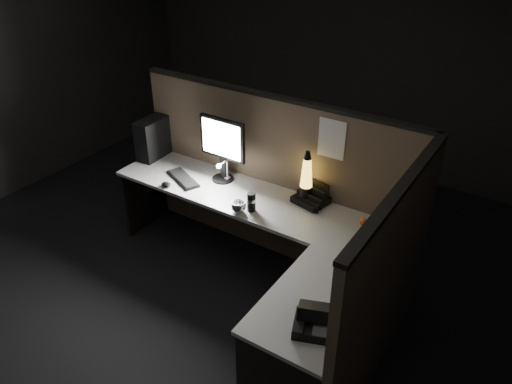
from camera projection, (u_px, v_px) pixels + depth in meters
The scene contains 17 objects.
floor at pixel (213, 306), 4.10m from camera, with size 6.00×6.00×0.00m, color black.
room_shell at pixel (202, 123), 3.26m from camera, with size 6.00×6.00×6.00m.
partition_back at pixel (273, 180), 4.38m from camera, with size 2.66×0.06×1.50m, color brown.
partition_right at pixel (385, 290), 3.16m from camera, with size 0.06×1.66×1.50m, color brown.
desk at pixel (248, 241), 3.90m from camera, with size 2.60×1.60×0.73m.
pc_tower at pixel (154, 138), 4.73m from camera, with size 0.16×0.37×0.38m, color black.
monitor at pixel (222, 144), 4.26m from camera, with size 0.45×0.19×0.57m.
keyboard at pixel (183, 179), 4.42m from camera, with size 0.40×0.13×0.02m, color black.
mouse at pixel (166, 185), 4.31m from camera, with size 0.10×0.07×0.04m, color black.
clip_lamp at pixel (223, 170), 4.32m from camera, with size 0.04×0.16×0.21m.
organizer at pixel (312, 197), 4.08m from camera, with size 0.30×0.28×0.20m.
lava_lamp at pixel (306, 181), 4.02m from camera, with size 0.12×0.12×0.46m.
travel_mug at pixel (251, 202), 3.95m from camera, with size 0.07×0.07×0.16m, color black.
steel_mug at pixel (238, 207), 3.95m from camera, with size 0.12×0.12×0.09m, color #BBBCC3.
figurine at pixel (363, 220), 3.79m from camera, with size 0.05×0.05×0.05m, color orange.
pinned_paper at pixel (332, 139), 3.83m from camera, with size 0.22×0.00×0.32m, color white.
desk_phone at pixel (317, 320), 2.89m from camera, with size 0.32×0.32×0.16m.
Camera 1 is at (1.94, -2.35, 2.91)m, focal length 35.00 mm.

